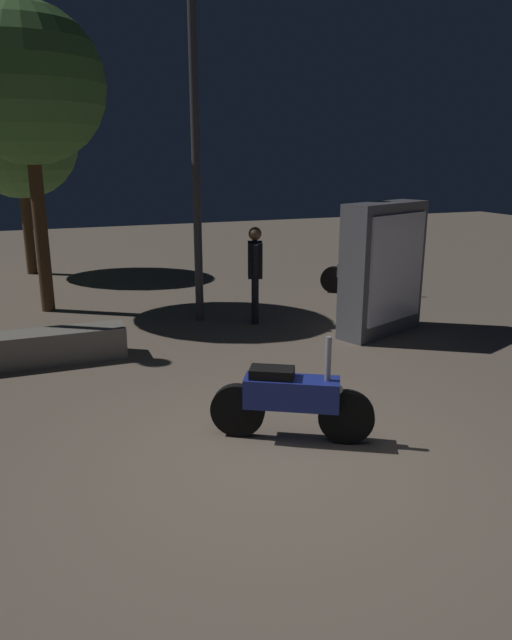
{
  "coord_description": "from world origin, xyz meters",
  "views": [
    {
      "loc": [
        -1.95,
        -4.56,
        2.79
      ],
      "look_at": [
        0.32,
        1.37,
        1.0
      ],
      "focal_mm": 32.75,
      "sensor_mm": 36.0,
      "label": 1
    }
  ],
  "objects": [
    {
      "name": "ground_plane",
      "position": [
        0.0,
        0.0,
        0.0
      ],
      "size": [
        40.0,
        40.0,
        0.0
      ],
      "primitive_type": "plane",
      "color": "#756656"
    },
    {
      "name": "motorcycle_blue_foreground",
      "position": [
        0.32,
        0.37,
        0.44
      ],
      "size": [
        1.5,
        0.9,
        1.11
      ],
      "rotation": [
        0.0,
        0.0,
        -0.51
      ],
      "color": "black",
      "rests_on": "ground_plane"
    },
    {
      "name": "motorcycle_white_parked_left",
      "position": [
        4.33,
        5.78,
        0.44
      ],
      "size": [
        1.43,
        1.02,
        1.11
      ],
      "rotation": [
        0.0,
        0.0,
        5.68
      ],
      "color": "black",
      "rests_on": "ground_plane"
    },
    {
      "name": "person_rider_beside",
      "position": [
        1.52,
        4.54,
        0.98
      ],
      "size": [
        0.35,
        0.65,
        1.65
      ],
      "rotation": [
        0.0,
        0.0,
        2.8
      ],
      "color": "black",
      "rests_on": "ground_plane"
    },
    {
      "name": "streetlamp_far",
      "position": [
        0.67,
        5.06,
        3.48
      ],
      "size": [
        0.36,
        0.36,
        5.55
      ],
      "color": "#38383D",
      "rests_on": "ground_plane"
    },
    {
      "name": "tree_left_bg",
      "position": [
        -1.8,
        6.7,
        3.94
      ],
      "size": [
        2.67,
        2.67,
        5.29
      ],
      "color": "#4C331E",
      "rests_on": "ground_plane"
    },
    {
      "name": "tree_center_bg",
      "position": [
        -2.04,
        10.6,
        3.14
      ],
      "size": [
        2.68,
        2.68,
        4.49
      ],
      "color": "#4C331E",
      "rests_on": "ground_plane"
    },
    {
      "name": "kiosk_billboard",
      "position": [
        3.21,
        3.25,
        1.05
      ],
      "size": [
        1.67,
        1.05,
        2.1
      ],
      "rotation": [
        0.0,
        0.0,
        3.52
      ],
      "color": "#595960",
      "rests_on": "ground_plane"
    },
    {
      "name": "planter_wall_low",
      "position": [
        -2.15,
        3.69,
        0.23
      ],
      "size": [
        2.62,
        0.5,
        0.45
      ],
      "color": "gray",
      "rests_on": "ground_plane"
    }
  ]
}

